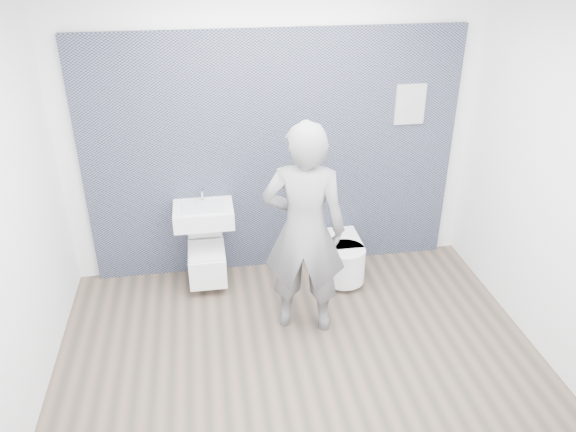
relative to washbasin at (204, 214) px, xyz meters
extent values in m
plane|color=brown|center=(0.71, -1.23, -0.75)|extent=(4.00, 4.00, 0.00)
plane|color=white|center=(0.71, 0.27, 0.65)|extent=(4.00, 0.00, 4.00)
plane|color=white|center=(0.71, -2.73, 0.65)|extent=(4.00, 0.00, 4.00)
plane|color=white|center=(-1.29, -1.23, 0.65)|extent=(0.00, 3.00, 3.00)
plane|color=white|center=(2.71, -1.23, 0.65)|extent=(0.00, 3.00, 3.00)
cube|color=black|center=(0.71, 0.24, -0.75)|extent=(3.60, 0.06, 2.40)
cube|color=white|center=(0.00, 0.00, -0.01)|extent=(0.56, 0.42, 0.17)
cube|color=silver|center=(0.00, -0.02, 0.08)|extent=(0.39, 0.28, 0.03)
cylinder|color=silver|center=(0.00, 0.15, 0.15)|extent=(0.02, 0.02, 0.14)
cylinder|color=silver|center=(0.00, 0.10, 0.21)|extent=(0.02, 0.09, 0.02)
cylinder|color=silver|center=(0.00, 0.19, -0.15)|extent=(0.04, 0.04, 0.11)
cube|color=white|center=(0.00, -0.05, -0.52)|extent=(0.35, 0.51, 0.30)
cylinder|color=silver|center=(0.00, -0.08, -0.38)|extent=(0.25, 0.25, 0.03)
cube|color=white|center=(0.00, -0.08, -0.35)|extent=(0.34, 0.41, 0.02)
cube|color=white|center=(0.00, 0.13, -0.16)|extent=(0.34, 0.09, 0.37)
cube|color=silver|center=(0.00, 0.18, -0.62)|extent=(0.09, 0.06, 0.08)
cube|color=white|center=(1.34, -0.02, -0.54)|extent=(0.40, 0.47, 0.34)
cylinder|color=white|center=(1.34, -0.26, -0.54)|extent=(0.40, 0.40, 0.34)
cube|color=white|center=(1.34, -0.06, -0.36)|extent=(0.38, 0.45, 0.03)
cylinder|color=white|center=(1.34, -0.28, -0.36)|extent=(0.38, 0.38, 0.03)
cube|color=silver|center=(1.34, 0.18, -0.67)|extent=(0.11, 0.06, 0.08)
cube|color=silver|center=(2.03, 0.20, -0.75)|extent=(0.29, 0.03, 0.39)
imported|color=slate|center=(0.82, -0.81, 0.20)|extent=(0.79, 0.62, 1.90)
camera|label=1|loc=(0.04, -4.79, 2.44)|focal=35.00mm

